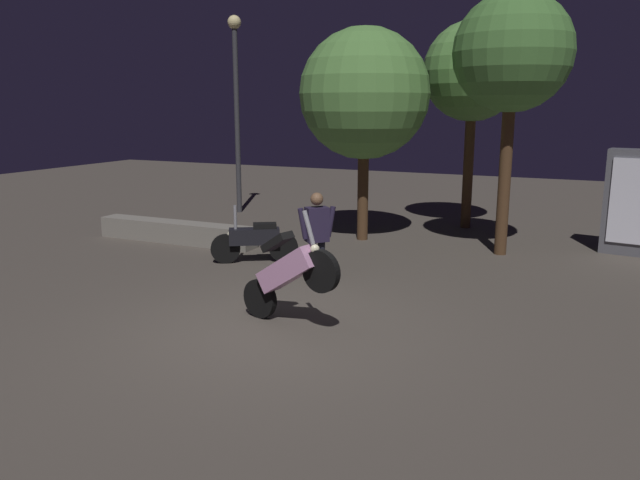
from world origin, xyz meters
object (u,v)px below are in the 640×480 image
object	(u,v)px
motorcycle_pink_foreground	(289,273)
person_rider_beside	(317,231)
streetlamp_near	(236,91)
motorcycle_black_parked_left	(255,240)

from	to	relation	value
motorcycle_pink_foreground	person_rider_beside	world-z (taller)	motorcycle_pink_foreground
person_rider_beside	streetlamp_near	bearing A→B (deg)	-3.53
motorcycle_pink_foreground	person_rider_beside	xyz separation A→B (m)	(-0.46, 1.89, 0.18)
motorcycle_pink_foreground	motorcycle_black_parked_left	bearing A→B (deg)	141.97
motorcycle_black_parked_left	person_rider_beside	distance (m)	2.04
motorcycle_pink_foreground	person_rider_beside	distance (m)	1.95
person_rider_beside	streetlamp_near	distance (m)	7.98
motorcycle_black_parked_left	person_rider_beside	world-z (taller)	person_rider_beside
motorcycle_pink_foreground	motorcycle_black_parked_left	world-z (taller)	motorcycle_pink_foreground
motorcycle_black_parked_left	person_rider_beside	bearing A→B (deg)	120.85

